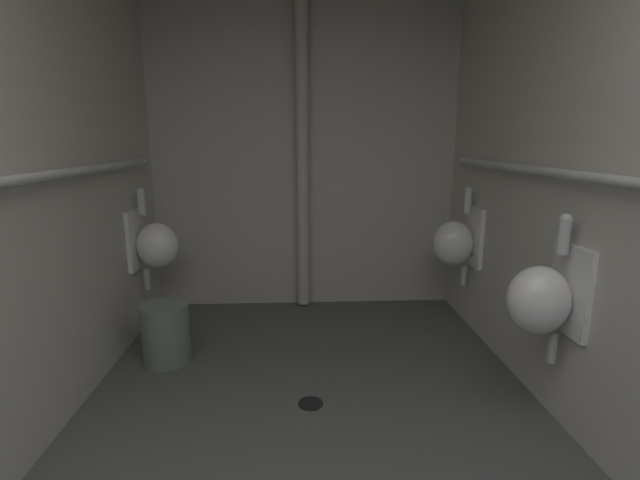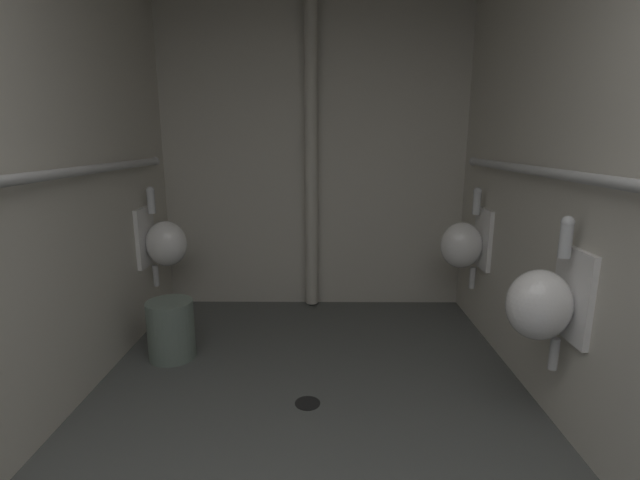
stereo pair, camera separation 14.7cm
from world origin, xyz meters
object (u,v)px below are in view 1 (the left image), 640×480
object	(u,v)px
floor_drain	(311,403)
waste_bin	(166,333)
standpipe_back_wall	(302,152)
urinal_right_mid	(543,298)
urinal_left_mid	(155,244)
urinal_right_far	(456,242)

from	to	relation	value
floor_drain	waste_bin	distance (m)	1.08
standpipe_back_wall	urinal_right_mid	bearing A→B (deg)	-56.52
urinal_left_mid	floor_drain	xyz separation A→B (m)	(1.11, -1.04, -0.67)
urinal_left_mid	urinal_right_far	size ratio (longest dim) A/B	1.00
urinal_left_mid	waste_bin	world-z (taller)	urinal_left_mid
urinal_right_mid	standpipe_back_wall	xyz separation A→B (m)	(-1.14, 1.72, 0.64)
urinal_right_mid	urinal_left_mid	bearing A→B (deg)	150.62
urinal_left_mid	waste_bin	distance (m)	0.72
standpipe_back_wall	urinal_left_mid	bearing A→B (deg)	-156.99
urinal_right_mid	urinal_right_far	distance (m)	1.22
urinal_left_mid	urinal_right_mid	size ratio (longest dim) A/B	1.00
urinal_left_mid	waste_bin	size ratio (longest dim) A/B	1.93
urinal_right_mid	waste_bin	bearing A→B (deg)	159.76
urinal_right_far	floor_drain	size ratio (longest dim) A/B	5.39
urinal_left_mid	floor_drain	size ratio (longest dim) A/B	5.39
urinal_left_mid	urinal_right_far	bearing A→B (deg)	-0.91
waste_bin	standpipe_back_wall	bearing A→B (deg)	46.93
standpipe_back_wall	waste_bin	distance (m)	1.73
waste_bin	urinal_right_mid	bearing A→B (deg)	-20.24
floor_drain	standpipe_back_wall	bearing A→B (deg)	90.52
urinal_left_mid	standpipe_back_wall	distance (m)	1.35
urinal_right_mid	standpipe_back_wall	size ratio (longest dim) A/B	0.29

